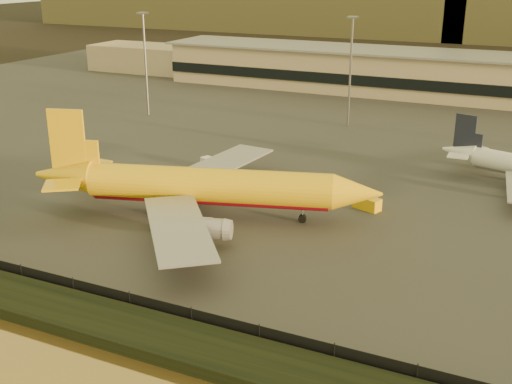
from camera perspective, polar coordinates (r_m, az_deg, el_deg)
ground at (r=81.57m, az=-2.25°, el=-7.32°), size 900.00×900.00×0.00m
embankment at (r=68.60m, az=-8.95°, el=-12.58°), size 320.00×7.00×1.40m
tarmac at (r=166.99m, az=13.00°, el=6.46°), size 320.00×220.00×0.20m
perimeter_fence at (r=71.11m, az=-7.16°, el=-10.66°), size 300.00×0.05×2.20m
terminal_building at (r=198.31m, az=11.00°, el=10.46°), size 202.00×25.00×12.60m
apron_light_masts at (r=142.17m, az=17.62°, el=10.20°), size 152.20×12.20×25.40m
dhl_cargo_jet at (r=97.45m, az=-4.70°, el=0.45°), size 52.89×50.57×16.07m
gse_vehicle_yellow at (r=102.88m, az=9.83°, el=-0.98°), size 4.80×3.37×1.98m
gse_vehicle_white at (r=122.05m, az=-4.04°, el=2.57°), size 4.56×3.31×1.87m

